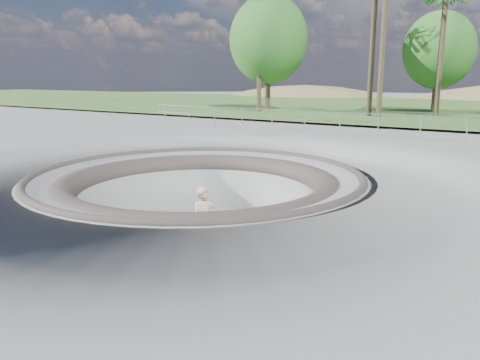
{
  "coord_description": "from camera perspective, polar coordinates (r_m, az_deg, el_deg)",
  "views": [
    {
      "loc": [
        8.77,
        -11.19,
        2.93
      ],
      "look_at": [
        1.31,
        0.4,
        -0.1
      ],
      "focal_mm": 35.0,
      "sensor_mm": 36.0,
      "label": 1
    }
  ],
  "objects": [
    {
      "name": "ground",
      "position": [
        14.52,
        -5.22,
        0.7
      ],
      "size": [
        180.0,
        180.0,
        0.0
      ],
      "primitive_type": "plane",
      "color": "gray",
      "rests_on": "ground"
    },
    {
      "name": "skate_bowl",
      "position": [
        14.99,
        -5.08,
        -6.16
      ],
      "size": [
        14.0,
        14.0,
        4.1
      ],
      "color": "gray",
      "rests_on": "ground"
    },
    {
      "name": "grass_strip",
      "position": [
        46.11,
        21.98,
        8.15
      ],
      "size": [
        180.0,
        36.0,
        0.12
      ],
      "color": "#386026",
      "rests_on": "ground"
    },
    {
      "name": "safety_railing",
      "position": [
        24.89,
        12.09,
        6.97
      ],
      "size": [
        25.0,
        0.06,
        1.03
      ],
      "color": "#989CA1",
      "rests_on": "ground"
    },
    {
      "name": "skateboard",
      "position": [
        12.99,
        -4.33,
        -9.12
      ],
      "size": [
        0.94,
        0.44,
        0.09
      ],
      "color": "brown",
      "rests_on": "ground"
    },
    {
      "name": "skater",
      "position": [
        12.67,
        -4.4,
        -5.04
      ],
      "size": [
        0.7,
        0.82,
        1.9
      ],
      "primitive_type": "imported",
      "rotation": [
        0.0,
        0.0,
        1.15
      ],
      "color": "beige",
      "rests_on": "skateboard"
    },
    {
      "name": "bushy_tree_left",
      "position": [
        38.87,
        3.46,
        16.7
      ],
      "size": [
        6.35,
        5.78,
        9.17
      ],
      "color": "brown",
      "rests_on": "ground"
    },
    {
      "name": "bushy_tree_mid",
      "position": [
        39.63,
        23.09,
        14.34
      ],
      "size": [
        5.32,
        4.83,
        7.67
      ],
      "color": "brown",
      "rests_on": "ground"
    }
  ]
}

